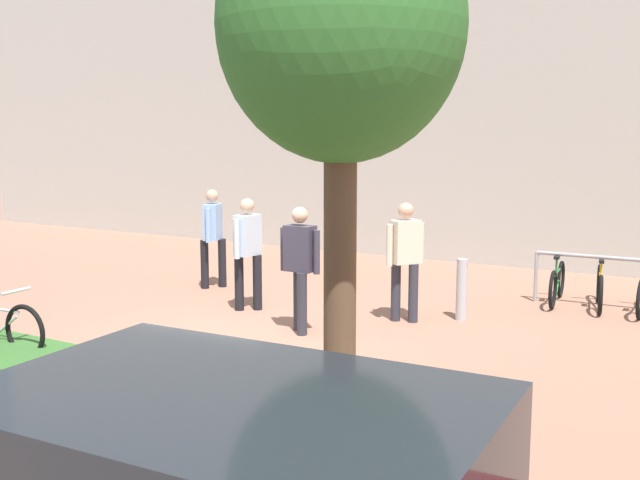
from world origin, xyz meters
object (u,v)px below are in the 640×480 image
(person_shirt_blue, at_px, (248,247))
(tree_sidewalk, at_px, (341,31))
(person_suited_navy, at_px, (300,261))
(bike_rack_cluster, at_px, (622,288))
(person_shirt_white, at_px, (213,232))
(bollard_steel, at_px, (462,290))
(person_casual_tan, at_px, (405,254))

(person_shirt_blue, bearing_deg, tree_sidewalk, -45.86)
(person_shirt_blue, bearing_deg, person_suited_navy, -27.55)
(bike_rack_cluster, height_order, person_shirt_white, person_shirt_white)
(bollard_steel, xyz_separation_m, person_shirt_blue, (-3.04, -1.03, 0.53))
(bike_rack_cluster, xyz_separation_m, person_shirt_blue, (-4.97, -2.82, 0.64))
(tree_sidewalk, distance_m, person_suited_navy, 4.50)
(bollard_steel, xyz_separation_m, person_shirt_white, (-4.53, 0.03, 0.53))
(person_suited_navy, bearing_deg, person_casual_tan, 51.75)
(person_shirt_white, bearing_deg, person_suited_navy, -31.80)
(person_suited_navy, height_order, person_shirt_white, same)
(bollard_steel, bearing_deg, bike_rack_cluster, 42.82)
(bollard_steel, relative_size, person_casual_tan, 0.52)
(person_suited_navy, bearing_deg, tree_sidewalk, -53.32)
(person_casual_tan, xyz_separation_m, person_suited_navy, (-0.99, -1.26, 0.00))
(tree_sidewalk, distance_m, bollard_steel, 5.66)
(person_casual_tan, bearing_deg, bollard_steel, 35.11)
(bollard_steel, distance_m, person_shirt_blue, 3.25)
(tree_sidewalk, distance_m, person_casual_tan, 5.09)
(bike_rack_cluster, height_order, bollard_steel, bollard_steel)
(bike_rack_cluster, relative_size, person_shirt_white, 1.55)
(bike_rack_cluster, xyz_separation_m, bollard_steel, (-1.93, -1.79, 0.10))
(bike_rack_cluster, bearing_deg, bollard_steel, -137.18)
(person_shirt_blue, bearing_deg, person_casual_tan, 13.06)
(bike_rack_cluster, distance_m, person_casual_tan, 3.52)
(person_shirt_blue, height_order, person_shirt_white, same)
(bike_rack_cluster, distance_m, person_shirt_white, 6.72)
(person_shirt_white, bearing_deg, person_shirt_blue, -35.37)
(person_casual_tan, distance_m, person_suited_navy, 1.60)
(bike_rack_cluster, relative_size, person_shirt_blue, 1.55)
(tree_sidewalk, relative_size, bollard_steel, 5.22)
(bike_rack_cluster, height_order, person_casual_tan, person_casual_tan)
(tree_sidewalk, bearing_deg, person_shirt_white, 136.88)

